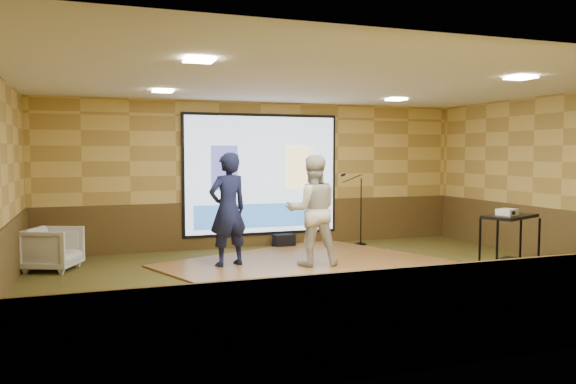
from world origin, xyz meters
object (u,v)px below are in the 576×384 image
object	(u,v)px
projector_screen	(262,176)
mic_stand	(358,221)
player_right	(312,210)
duffel_bag	(284,241)
dance_floor	(304,264)
banquet_chair	(53,249)
av_table	(509,233)
player_left	(228,209)
projector	(507,212)

from	to	relation	value
projector_screen	mic_stand	distance (m)	2.28
player_right	duffel_bag	size ratio (longest dim) A/B	4.45
duffel_bag	dance_floor	bearing A→B (deg)	-98.65
player_right	banquet_chair	xyz separation A→B (m)	(-4.18, 1.16, -0.61)
projector_screen	av_table	bearing A→B (deg)	-56.04
projector_screen	banquet_chair	world-z (taller)	projector_screen
player_right	duffel_bag	distance (m)	2.27
av_table	duffel_bag	world-z (taller)	av_table
player_left	mic_stand	world-z (taller)	player_left
mic_stand	projector_screen	bearing A→B (deg)	166.83
dance_floor	av_table	distance (m)	3.40
player_right	banquet_chair	world-z (taller)	player_right
projector_screen	mic_stand	size ratio (longest dim) A/B	2.17
dance_floor	player_left	distance (m)	1.63
duffel_bag	av_table	bearing A→B (deg)	-58.48
projector_screen	banquet_chair	size ratio (longest dim) A/B	4.18
player_left	player_right	distance (m)	1.44
projector	dance_floor	bearing A→B (deg)	120.23
player_left	mic_stand	xyz separation A→B (m)	(3.17, 1.42, -0.50)
player_right	projector	xyz separation A→B (m)	(2.51, -1.82, 0.07)
projector	banquet_chair	distance (m)	7.35
duffel_bag	player_right	bearing A→B (deg)	-95.55
av_table	projector	distance (m)	0.35
av_table	banquet_chair	distance (m)	7.39
player_right	mic_stand	distance (m)	2.63
player_left	projector_screen	bearing A→B (deg)	-138.59
player_left	player_right	xyz separation A→B (m)	(1.37, -0.44, -0.02)
mic_stand	duffel_bag	distance (m)	1.66
projector_screen	player_right	distance (m)	2.40
mic_stand	banquet_chair	xyz separation A→B (m)	(-5.98, -0.70, -0.13)
projector	duffel_bag	bearing A→B (deg)	98.52
av_table	projector	world-z (taller)	projector
projector_screen	dance_floor	xyz separation A→B (m)	(0.11, -2.15, -1.46)
projector_screen	projector	distance (m)	4.98
banquet_chair	player_left	bearing A→B (deg)	-81.11
av_table	banquet_chair	world-z (taller)	av_table
player_left	duffel_bag	distance (m)	2.44
av_table	banquet_chair	bearing A→B (deg)	156.39
player_left	av_table	distance (m)	4.56
dance_floor	av_table	bearing A→B (deg)	-36.61
dance_floor	av_table	size ratio (longest dim) A/B	4.46
player_right	projector_screen	bearing A→B (deg)	-74.80
av_table	duffel_bag	distance (m)	4.60
player_left	projector	bearing A→B (deg)	132.87
mic_stand	duffel_bag	xyz separation A→B (m)	(-1.60, 0.24, -0.36)
projector	duffel_bag	world-z (taller)	projector
dance_floor	av_table	world-z (taller)	av_table
projector_screen	av_table	xyz separation A→B (m)	(2.79, -4.13, -0.78)
player_left	duffel_bag	bearing A→B (deg)	-150.42
player_left	mic_stand	bearing A→B (deg)	-172.80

